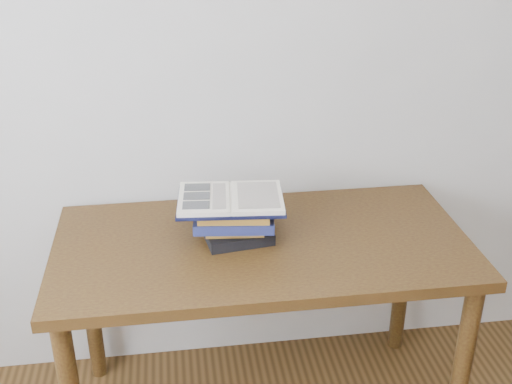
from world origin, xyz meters
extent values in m
cube|color=silver|center=(0.00, 1.75, 1.30)|extent=(3.50, 0.04, 2.60)
cube|color=#4C3613|center=(0.10, 1.38, 0.71)|extent=(1.36, 0.68, 0.04)
cylinder|color=#4C3613|center=(0.72, 1.10, 0.35)|extent=(0.06, 0.06, 0.69)
cylinder|color=#4C3613|center=(-0.52, 1.66, 0.35)|extent=(0.06, 0.06, 0.69)
cylinder|color=#4C3613|center=(0.72, 1.66, 0.35)|extent=(0.06, 0.06, 0.69)
cube|color=black|center=(0.02, 1.41, 0.75)|extent=(0.23, 0.20, 0.04)
cube|color=#BB7D2A|center=(0.01, 1.41, 0.78)|extent=(0.20, 0.15, 0.03)
cube|color=#191A4D|center=(0.01, 1.40, 0.81)|extent=(0.27, 0.19, 0.03)
cube|color=#BB7D2A|center=(0.01, 1.39, 0.84)|extent=(0.24, 0.17, 0.03)
cube|color=black|center=(0.00, 1.42, 0.86)|extent=(0.36, 0.27, 0.01)
cube|color=beige|center=(-0.08, 1.43, 0.87)|extent=(0.18, 0.24, 0.02)
cube|color=beige|center=(0.09, 1.41, 0.87)|extent=(0.18, 0.24, 0.02)
cylinder|color=beige|center=(0.00, 1.42, 0.87)|extent=(0.03, 0.23, 0.01)
cube|color=black|center=(-0.10, 1.50, 0.88)|extent=(0.09, 0.06, 0.00)
cube|color=black|center=(-0.11, 1.43, 0.88)|extent=(0.09, 0.06, 0.00)
cube|color=black|center=(-0.11, 1.37, 0.88)|extent=(0.09, 0.06, 0.00)
cube|color=beige|center=(-0.03, 1.42, 0.88)|extent=(0.06, 0.19, 0.00)
cube|color=beige|center=(0.09, 1.41, 0.88)|extent=(0.15, 0.20, 0.00)
camera|label=1|loc=(-0.17, -0.42, 1.80)|focal=45.00mm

